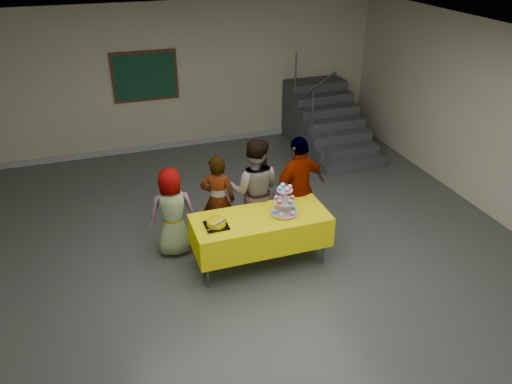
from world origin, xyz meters
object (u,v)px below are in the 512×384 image
Objects in this scene: schoolchild_a at (172,212)px; schoolchild_c at (255,190)px; bear_cake at (216,222)px; noticeboard at (145,76)px; cupcake_stand at (284,203)px; schoolchild_b at (218,200)px; bake_table at (261,230)px; schoolchild_d at (299,188)px; staircase at (324,123)px.

schoolchild_c reaches higher than schoolchild_a.
bear_cake is 4.64m from noticeboard.
noticeboard is at bearing -51.65° from schoolchild_c.
noticeboard is at bearing -89.27° from schoolchild_a.
schoolchild_a is at bearing 153.89° from cupcake_stand.
schoolchild_c is at bearing -168.78° from schoolchild_b.
schoolchild_b is (0.70, 0.10, 0.03)m from schoolchild_a.
bake_table is 0.98m from schoolchild_d.
noticeboard is (-1.66, 4.01, 0.79)m from schoolchild_d.
cupcake_stand reaches higher than bear_cake.
staircase is at bearing 53.47° from bake_table.
noticeboard is (-1.01, 3.87, 0.79)m from schoolchild_c.
bear_cake is 0.27× the size of schoolchild_a.
cupcake_stand is 1.61m from schoolchild_a.
cupcake_stand is 0.73m from schoolchild_d.
schoolchild_b is at bearing -137.00° from staircase.
staircase is (3.37, 3.74, -0.34)m from bear_cake.
schoolchild_d is (0.46, 0.56, -0.13)m from cupcake_stand.
schoolchild_b is 4.30m from staircase.
schoolchild_d is (0.65, -0.14, 0.00)m from schoolchild_c.
cupcake_stand is 0.19× the size of staircase.
schoolchild_a is 1.24m from schoolchild_c.
bake_table is at bearing 17.75° from schoolchild_d.
bear_cake is at bearing 5.69° from schoolchild_d.
schoolchild_c is at bearing 42.49° from bear_cake.
noticeboard is at bearing -61.00° from schoolchild_b.
schoolchild_b is at bearing -167.96° from schoolchild_a.
schoolchild_d is at bearing 179.69° from schoolchild_a.
bear_cake is 5.05m from staircase.
staircase reaches higher than schoolchild_d.
bear_cake is (-0.63, -0.04, 0.27)m from bake_table.
noticeboard is at bearing 104.77° from cupcake_stand.
schoolchild_a is at bearing -93.32° from noticeboard.
schoolchild_a is 0.70m from schoolchild_b.
schoolchild_b is 0.56m from schoolchild_c.
schoolchild_b is 0.86× the size of schoolchild_c.
bake_table is 0.88m from schoolchild_b.
schoolchild_d is at bearing 33.83° from bake_table.
schoolchild_c reaches higher than cupcake_stand.
schoolchild_c is at bearing -176.14° from schoolchild_a.
bake_table is 5.25× the size of bear_cake.
bake_table is at bearing 152.63° from schoolchild_a.
schoolchild_b is (-0.40, 0.77, 0.14)m from bake_table.
staircase is at bearing -137.70° from schoolchild_d.
cupcake_stand is 0.32× the size of schoolchild_b.
cupcake_stand reaches higher than bake_table.
schoolchild_c is (0.77, 0.71, -0.01)m from bear_cake.
noticeboard is (-0.87, 4.53, 1.04)m from bake_table.
schoolchild_b is 1.08× the size of noticeboard.
bake_table is 0.78× the size of staircase.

